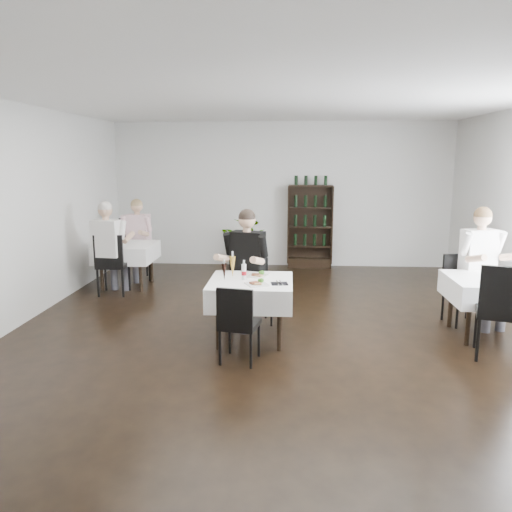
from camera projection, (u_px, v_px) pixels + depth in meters
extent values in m
plane|color=black|center=(275.00, 339.00, 6.32)|extent=(9.00, 9.00, 0.00)
plane|color=white|center=(276.00, 93.00, 5.74)|extent=(9.00, 9.00, 0.00)
plane|color=silver|center=(281.00, 195.00, 10.43)|extent=(7.00, 0.00, 7.00)
plane|color=silver|center=(238.00, 395.00, 1.62)|extent=(7.00, 0.00, 7.00)
cube|color=black|center=(309.00, 262.00, 10.49)|extent=(0.90, 0.28, 0.20)
cylinder|color=black|center=(218.00, 321.00, 5.94)|extent=(0.06, 0.06, 0.71)
cylinder|color=black|center=(226.00, 303.00, 6.65)|extent=(0.06, 0.06, 0.71)
cylinder|color=black|center=(279.00, 322.00, 5.89)|extent=(0.06, 0.06, 0.71)
cylinder|color=black|center=(280.00, 304.00, 6.60)|extent=(0.06, 0.06, 0.71)
cube|color=black|center=(251.00, 283.00, 6.20)|extent=(0.85, 0.85, 0.04)
cube|color=white|center=(251.00, 292.00, 6.22)|extent=(1.03, 1.03, 0.30)
cylinder|color=black|center=(102.00, 271.00, 8.56)|extent=(0.06, 0.06, 0.71)
cylinder|color=black|center=(115.00, 263.00, 9.23)|extent=(0.06, 0.06, 0.71)
cylinder|color=black|center=(140.00, 271.00, 8.52)|extent=(0.06, 0.06, 0.71)
cylinder|color=black|center=(151.00, 263.00, 9.18)|extent=(0.06, 0.06, 0.71)
cube|color=black|center=(126.00, 246.00, 8.80)|extent=(0.80, 0.80, 0.04)
cube|color=white|center=(127.00, 252.00, 8.82)|extent=(0.98, 0.98, 0.30)
cylinder|color=black|center=(469.00, 317.00, 6.06)|extent=(0.06, 0.06, 0.71)
cylinder|color=black|center=(451.00, 302.00, 6.72)|extent=(0.06, 0.06, 0.71)
cylinder|color=black|center=(503.00, 303.00, 6.68)|extent=(0.06, 0.06, 0.71)
cube|color=black|center=(489.00, 281.00, 6.30)|extent=(0.80, 0.80, 0.04)
cube|color=white|center=(488.00, 290.00, 6.32)|extent=(0.98, 0.98, 0.30)
imported|color=#20591E|center=(246.00, 243.00, 10.37)|extent=(1.17, 1.09, 1.06)
cylinder|color=black|center=(246.00, 314.00, 6.71)|extent=(0.03, 0.03, 0.40)
cylinder|color=black|center=(242.00, 306.00, 7.05)|extent=(0.03, 0.03, 0.40)
cylinder|color=black|center=(272.00, 312.00, 6.78)|extent=(0.03, 0.03, 0.40)
cylinder|color=black|center=(266.00, 305.00, 7.12)|extent=(0.03, 0.03, 0.40)
cube|color=black|center=(256.00, 293.00, 6.87)|extent=(0.50, 0.50, 0.06)
cube|color=black|center=(254.00, 273.00, 7.00)|extent=(0.40, 0.15, 0.44)
cylinder|color=black|center=(259.00, 340.00, 5.74)|extent=(0.03, 0.03, 0.41)
cylinder|color=black|center=(251.00, 351.00, 5.41)|extent=(0.03, 0.03, 0.41)
cylinder|color=black|center=(230.00, 337.00, 5.83)|extent=(0.03, 0.03, 0.41)
cylinder|color=black|center=(220.00, 348.00, 5.50)|extent=(0.03, 0.03, 0.41)
cube|color=black|center=(240.00, 324.00, 5.58)|extent=(0.47, 0.47, 0.06)
cube|color=black|center=(235.00, 309.00, 5.36)|extent=(0.41, 0.12, 0.44)
cylinder|color=black|center=(125.00, 269.00, 9.12)|extent=(0.04, 0.04, 0.52)
cylinder|color=black|center=(123.00, 264.00, 9.55)|extent=(0.04, 0.04, 0.52)
cylinder|color=black|center=(150.00, 267.00, 9.26)|extent=(0.04, 0.04, 0.52)
cylinder|color=black|center=(147.00, 263.00, 9.69)|extent=(0.04, 0.04, 0.52)
cube|color=black|center=(135.00, 251.00, 9.35)|extent=(0.68, 0.68, 0.08)
cube|color=black|center=(134.00, 233.00, 9.51)|extent=(0.50, 0.25, 0.57)
cylinder|color=black|center=(129.00, 277.00, 8.60)|extent=(0.04, 0.04, 0.47)
cylinder|color=black|center=(123.00, 283.00, 8.20)|extent=(0.04, 0.04, 0.47)
cylinder|color=black|center=(106.00, 277.00, 8.61)|extent=(0.04, 0.04, 0.47)
cylinder|color=black|center=(98.00, 283.00, 8.20)|extent=(0.04, 0.04, 0.47)
cube|color=black|center=(113.00, 265.00, 8.35)|extent=(0.50, 0.50, 0.07)
cube|color=black|center=(108.00, 251.00, 8.09)|extent=(0.48, 0.08, 0.51)
cylinder|color=black|center=(457.00, 313.00, 6.68)|extent=(0.03, 0.03, 0.43)
cylinder|color=black|center=(443.00, 305.00, 7.05)|extent=(0.03, 0.03, 0.43)
cylinder|color=black|center=(483.00, 312.00, 6.74)|extent=(0.03, 0.03, 0.43)
cylinder|color=black|center=(467.00, 304.00, 7.11)|extent=(0.03, 0.03, 0.43)
cube|color=black|center=(464.00, 291.00, 6.85)|extent=(0.52, 0.52, 0.07)
cube|color=black|center=(457.00, 270.00, 6.99)|extent=(0.43, 0.14, 0.47)
cylinder|color=black|center=(476.00, 328.00, 6.00)|extent=(0.04, 0.04, 0.51)
cylinder|color=black|center=(478.00, 340.00, 5.59)|extent=(0.04, 0.04, 0.51)
cube|color=black|center=(500.00, 312.00, 5.66)|extent=(0.64, 0.64, 0.08)
cube|color=black|center=(505.00, 292.00, 5.39)|extent=(0.50, 0.20, 0.55)
cube|color=#414149|center=(234.00, 282.00, 6.69)|extent=(0.28, 0.49, 0.15)
cylinder|color=#414149|center=(229.00, 311.00, 6.58)|extent=(0.12, 0.12, 0.54)
cube|color=#414149|center=(250.00, 284.00, 6.62)|extent=(0.28, 0.49, 0.15)
cylinder|color=#414149|center=(244.00, 313.00, 6.50)|extent=(0.12, 0.12, 0.54)
cube|color=black|center=(248.00, 254.00, 6.78)|extent=(0.49, 0.36, 0.61)
cylinder|color=tan|center=(222.00, 258.00, 6.60)|extent=(0.19, 0.35, 0.17)
cylinder|color=tan|center=(257.00, 261.00, 6.42)|extent=(0.19, 0.35, 0.17)
sphere|color=tan|center=(247.00, 220.00, 6.67)|extent=(0.23, 0.23, 0.23)
sphere|color=black|center=(247.00, 217.00, 6.66)|extent=(0.23, 0.23, 0.23)
cube|color=#414149|center=(129.00, 249.00, 9.30)|extent=(0.21, 0.46, 0.15)
cylinder|color=#414149|center=(125.00, 269.00, 9.18)|extent=(0.12, 0.12, 0.51)
cube|color=#414149|center=(140.00, 250.00, 9.26)|extent=(0.21, 0.46, 0.15)
cylinder|color=#414149|center=(136.00, 269.00, 9.14)|extent=(0.12, 0.12, 0.51)
cube|color=beige|center=(138.00, 230.00, 9.40)|extent=(0.45, 0.29, 0.58)
cylinder|color=tan|center=(119.00, 232.00, 9.19)|extent=(0.13, 0.33, 0.16)
cylinder|color=tan|center=(144.00, 233.00, 9.08)|extent=(0.13, 0.33, 0.16)
sphere|color=tan|center=(137.00, 206.00, 9.30)|extent=(0.22, 0.22, 0.22)
sphere|color=olive|center=(137.00, 205.00, 9.29)|extent=(0.22, 0.22, 0.22)
cube|color=#414149|center=(119.00, 258.00, 8.36)|extent=(0.21, 0.48, 0.15)
cylinder|color=#414149|center=(126.00, 275.00, 8.62)|extent=(0.12, 0.12, 0.54)
cube|color=#414149|center=(107.00, 257.00, 8.41)|extent=(0.21, 0.48, 0.15)
cylinder|color=#414149|center=(114.00, 275.00, 8.66)|extent=(0.12, 0.12, 0.54)
cube|color=silver|center=(106.00, 238.00, 8.11)|extent=(0.47, 0.30, 0.60)
cylinder|color=tan|center=(129.00, 237.00, 8.35)|extent=(0.13, 0.35, 0.17)
cylinder|color=tan|center=(101.00, 237.00, 8.45)|extent=(0.13, 0.35, 0.17)
sphere|color=tan|center=(105.00, 210.00, 8.05)|extent=(0.23, 0.23, 0.23)
sphere|color=beige|center=(105.00, 208.00, 8.04)|extent=(0.23, 0.23, 0.23)
cube|color=#414149|center=(479.00, 282.00, 6.67)|extent=(0.28, 0.50, 0.16)
cylinder|color=#414149|center=(487.00, 312.00, 6.54)|extent=(0.12, 0.12, 0.55)
cube|color=#414149|center=(494.00, 281.00, 6.71)|extent=(0.28, 0.50, 0.16)
cylinder|color=#414149|center=(502.00, 311.00, 6.59)|extent=(0.12, 0.12, 0.55)
cube|color=silver|center=(479.00, 252.00, 6.82)|extent=(0.50, 0.36, 0.62)
cylinder|color=tan|center=(476.00, 259.00, 6.48)|extent=(0.18, 0.36, 0.17)
cylinder|color=tan|center=(510.00, 257.00, 6.59)|extent=(0.18, 0.36, 0.17)
sphere|color=tan|center=(483.00, 218.00, 6.71)|extent=(0.24, 0.24, 0.24)
sphere|color=brown|center=(483.00, 215.00, 6.70)|extent=(0.24, 0.24, 0.24)
cube|color=white|center=(258.00, 276.00, 6.38)|extent=(0.29, 0.29, 0.02)
cube|color=#512617|center=(255.00, 275.00, 6.36)|extent=(0.10, 0.08, 0.02)
sphere|color=#387920|center=(262.00, 273.00, 6.40)|extent=(0.06, 0.06, 0.06)
cube|color=olive|center=(259.00, 276.00, 6.32)|extent=(0.11, 0.10, 0.02)
cube|color=white|center=(257.00, 284.00, 5.96)|extent=(0.31, 0.31, 0.02)
cube|color=#512617|center=(254.00, 283.00, 5.94)|extent=(0.12, 0.12, 0.02)
sphere|color=#387920|center=(262.00, 280.00, 5.98)|extent=(0.06, 0.06, 0.06)
cube|color=olive|center=(258.00, 284.00, 5.90)|extent=(0.09, 0.08, 0.02)
cone|color=black|center=(224.00, 272.00, 6.16)|extent=(0.06, 0.06, 0.21)
cylinder|color=silver|center=(224.00, 261.00, 6.13)|extent=(0.02, 0.02, 0.05)
cone|color=#B88B2F|center=(233.00, 267.00, 6.31)|extent=(0.08, 0.08, 0.27)
cylinder|color=silver|center=(232.00, 254.00, 6.28)|extent=(0.02, 0.02, 0.07)
cylinder|color=silver|center=(244.00, 272.00, 6.19)|extent=(0.06, 0.06, 0.20)
cylinder|color=#A10913|center=(244.00, 273.00, 6.19)|extent=(0.06, 0.06, 0.05)
cylinder|color=silver|center=(244.00, 262.00, 6.17)|extent=(0.02, 0.02, 0.05)
cube|color=black|center=(279.00, 284.00, 6.00)|extent=(0.22, 0.18, 0.01)
cylinder|color=silver|center=(278.00, 283.00, 6.00)|extent=(0.04, 0.22, 0.01)
cylinder|color=silver|center=(281.00, 283.00, 5.99)|extent=(0.05, 0.22, 0.01)
cylinder|color=black|center=(496.00, 272.00, 6.39)|extent=(0.06, 0.06, 0.11)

